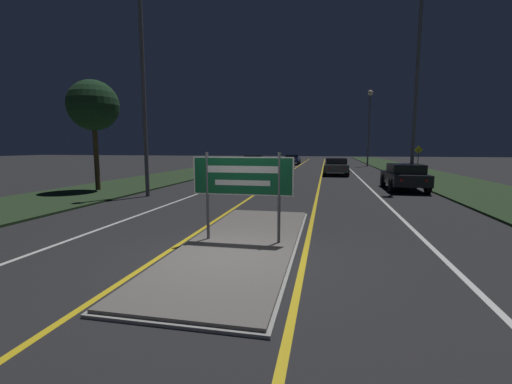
# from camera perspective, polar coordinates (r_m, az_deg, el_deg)

# --- Properties ---
(ground_plane) EXTENTS (160.00, 160.00, 0.00)m
(ground_plane) POSITION_cam_1_polar(r_m,az_deg,el_deg) (7.02, -4.29, -11.06)
(ground_plane) COLOR #232326
(median_island) EXTENTS (2.52, 7.53, 0.10)m
(median_island) POSITION_cam_1_polar(r_m,az_deg,el_deg) (7.97, -2.21, -8.46)
(median_island) COLOR #999993
(median_island) RESTS_ON ground_plane
(verge_left) EXTENTS (5.00, 100.00, 0.08)m
(verge_left) POSITION_cam_1_polar(r_m,az_deg,el_deg) (28.81, -11.56, 2.96)
(verge_left) COLOR #23381E
(verge_left) RESTS_ON ground_plane
(verge_right) EXTENTS (5.00, 100.00, 0.08)m
(verge_right) POSITION_cam_1_polar(r_m,az_deg,el_deg) (27.57, 27.78, 2.06)
(verge_right) COLOR #23381E
(verge_right) RESTS_ON ground_plane
(centre_line_yellow_left) EXTENTS (0.12, 70.00, 0.01)m
(centre_line_yellow_left) POSITION_cam_1_polar(r_m,az_deg,el_deg) (31.64, 5.68, 3.40)
(centre_line_yellow_left) COLOR gold
(centre_line_yellow_left) RESTS_ON ground_plane
(centre_line_yellow_right) EXTENTS (0.12, 70.00, 0.01)m
(centre_line_yellow_right) POSITION_cam_1_polar(r_m,az_deg,el_deg) (31.47, 10.95, 3.28)
(centre_line_yellow_right) COLOR gold
(centre_line_yellow_right) RESTS_ON ground_plane
(lane_line_white_left) EXTENTS (0.12, 70.00, 0.01)m
(lane_line_white_left) POSITION_cam_1_polar(r_m,az_deg,el_deg) (32.05, 0.78, 3.49)
(lane_line_white_left) COLOR silver
(lane_line_white_left) RESTS_ON ground_plane
(lane_line_white_right) EXTENTS (0.12, 70.00, 0.01)m
(lane_line_white_right) POSITION_cam_1_polar(r_m,az_deg,el_deg) (31.56, 15.95, 3.14)
(lane_line_white_right) COLOR silver
(lane_line_white_right) RESTS_ON ground_plane
(edge_line_white_left) EXTENTS (0.10, 70.00, 0.01)m
(edge_line_white_left) POSITION_cam_1_polar(r_m,az_deg,el_deg) (32.75, -4.39, 3.55)
(edge_line_white_left) COLOR silver
(edge_line_white_left) RESTS_ON ground_plane
(edge_line_white_right) EXTENTS (0.10, 70.00, 0.01)m
(edge_line_white_right) POSITION_cam_1_polar(r_m,az_deg,el_deg) (31.92, 21.34, 2.96)
(edge_line_white_right) COLOR silver
(edge_line_white_right) RESTS_ON ground_plane
(highway_sign) EXTENTS (2.31, 0.07, 2.02)m
(highway_sign) POSITION_cam_1_polar(r_m,az_deg,el_deg) (7.69, -2.27, 2.12)
(highway_sign) COLOR #56565B
(highway_sign) RESTS_ON median_island
(streetlight_left_near) EXTENTS (0.45, 0.45, 9.21)m
(streetlight_left_near) POSITION_cam_1_polar(r_m,az_deg,el_deg) (16.61, -18.36, 18.55)
(streetlight_left_near) COLOR #56565B
(streetlight_left_near) RESTS_ON ground_plane
(streetlight_right_near) EXTENTS (0.56, 0.56, 11.32)m
(streetlight_right_near) POSITION_cam_1_polar(r_m,az_deg,el_deg) (20.73, 25.50, 20.98)
(streetlight_right_near) COLOR #56565B
(streetlight_right_near) RESTS_ON ground_plane
(streetlight_right_far) EXTENTS (0.61, 0.61, 8.75)m
(streetlight_right_far) POSITION_cam_1_polar(r_m,az_deg,el_deg) (42.72, 18.39, 12.33)
(streetlight_right_far) COLOR #56565B
(streetlight_right_far) RESTS_ON ground_plane
(car_receding_0) EXTENTS (1.88, 4.24, 1.36)m
(car_receding_0) POSITION_cam_1_polar(r_m,az_deg,el_deg) (19.44, 23.50, 2.46)
(car_receding_0) COLOR black
(car_receding_0) RESTS_ON ground_plane
(car_receding_1) EXTENTS (1.94, 4.37, 1.36)m
(car_receding_1) POSITION_cam_1_polar(r_m,az_deg,el_deg) (28.25, 13.19, 4.24)
(car_receding_1) COLOR #4C514C
(car_receding_1) RESTS_ON ground_plane
(car_approaching_0) EXTENTS (1.94, 4.85, 1.34)m
(car_approaching_0) POSITION_cam_1_polar(r_m,az_deg,el_deg) (22.49, -0.29, 3.61)
(car_approaching_0) COLOR black
(car_approaching_0) RESTS_ON ground_plane
(car_approaching_1) EXTENTS (1.95, 4.17, 1.39)m
(car_approaching_1) POSITION_cam_1_polar(r_m,az_deg,el_deg) (37.22, -0.53, 5.18)
(car_approaching_1) COLOR #B7B7BC
(car_approaching_1) RESTS_ON ground_plane
(car_approaching_2) EXTENTS (1.98, 4.17, 1.29)m
(car_approaching_2) POSITION_cam_1_polar(r_m,az_deg,el_deg) (45.10, 6.05, 5.49)
(car_approaching_2) COLOR navy
(car_approaching_2) RESTS_ON ground_plane
(warning_sign) EXTENTS (0.60, 0.06, 2.25)m
(warning_sign) POSITION_cam_1_polar(r_m,az_deg,el_deg) (27.78, 25.40, 5.13)
(warning_sign) COLOR #56565B
(warning_sign) RESTS_ON verge_right
(roadside_palm_left) EXTENTS (2.46, 2.46, 5.42)m
(roadside_palm_left) POSITION_cam_1_polar(r_m,az_deg,el_deg) (19.11, -25.49, 12.81)
(roadside_palm_left) COLOR #4C3823
(roadside_palm_left) RESTS_ON verge_left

